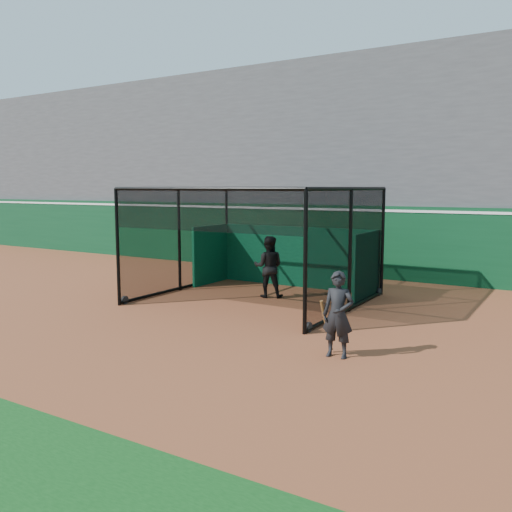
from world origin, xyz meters
The scene contains 6 objects.
ground centered at (0.00, 0.00, 0.00)m, with size 120.00×120.00×0.00m, color brown.
outfield_wall centered at (0.00, 8.50, 1.29)m, with size 50.00×0.50×2.50m.
grandstand centered at (0.00, 12.27, 4.48)m, with size 50.00×7.85×8.95m.
batting_cage centered at (-0.08, 3.14, 1.54)m, with size 5.58×5.17×3.10m.
batter centered at (0.02, 3.61, 0.88)m, with size 0.85×0.67×1.76m, color black.
on_deck_player centered at (3.88, -0.52, 0.80)m, with size 0.64×0.46×1.61m.
Camera 1 is at (7.66, -9.62, 3.13)m, focal length 38.00 mm.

